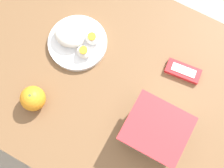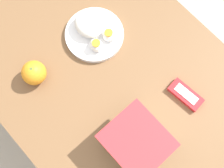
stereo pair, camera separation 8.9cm
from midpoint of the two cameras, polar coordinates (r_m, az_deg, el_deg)
The scene contains 6 objects.
ground_plane at distance 1.73m, azimuth 2.43°, elevation -7.45°, with size 10.00×10.00×0.00m, color #B2A899.
table at distance 1.09m, azimuth 3.83°, elevation -2.35°, with size 1.21×0.71×0.75m.
food_container at distance 0.92m, azimuth 7.19°, elevation -11.06°, with size 0.17×0.16×0.11m.
orange_fruit at distance 0.99m, azimuth -11.62°, elevation 1.61°, with size 0.08×0.08×0.08m.
rice_plate at distance 1.03m, azimuth -0.98°, elevation 9.13°, with size 0.19×0.19×0.07m.
candy_bar at distance 1.01m, azimuth 15.77°, elevation -2.31°, with size 0.12×0.06×0.02m.
Camera 2 is at (-0.18, 0.20, 1.71)m, focal length 50.00 mm.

